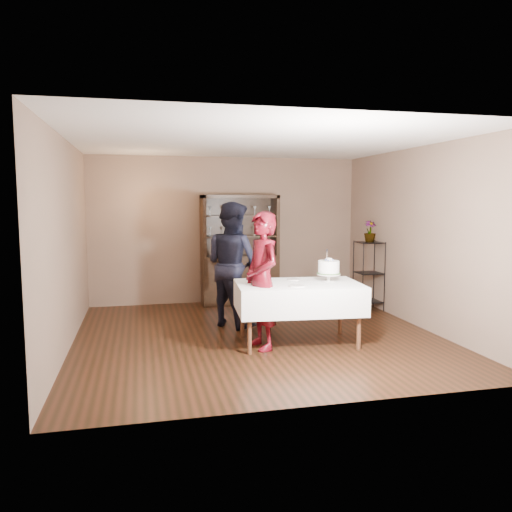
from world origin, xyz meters
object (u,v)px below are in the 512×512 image
at_px(plant_etagere, 369,273).
at_px(potted_plant, 370,231).
at_px(china_hutch, 240,268).
at_px(cake, 329,268).
at_px(woman, 262,281).
at_px(cake_table, 298,297).
at_px(man, 232,264).

height_order(plant_etagere, potted_plant, potted_plant).
distance_m(china_hutch, plant_etagere, 2.33).
relative_size(cake, potted_plant, 1.19).
relative_size(plant_etagere, woman, 0.68).
distance_m(cake_table, woman, 0.59).
xyz_separation_m(cake_table, cake, (0.44, 0.06, 0.37)).
relative_size(plant_etagere, cake, 2.74).
bearing_deg(man, potted_plant, -113.47).
bearing_deg(cake, man, 135.21).
xyz_separation_m(cake_table, potted_plant, (1.83, 1.70, 0.75)).
xyz_separation_m(woman, man, (-0.15, 1.26, 0.06)).
xyz_separation_m(china_hutch, cake_table, (0.24, -2.75, -0.04)).
bearing_deg(potted_plant, cake, -130.30).
bearing_deg(cake_table, man, 120.03).
bearing_deg(woman, man, 172.69).
relative_size(cake_table, woman, 0.97).
distance_m(woman, cake, 0.98).
bearing_deg(plant_etagere, cake, -130.22).
xyz_separation_m(plant_etagere, cake_table, (-1.84, -1.70, -0.03)).
height_order(cake, potted_plant, potted_plant).
xyz_separation_m(china_hutch, woman, (-0.28, -2.85, 0.22)).
distance_m(plant_etagere, cake, 2.18).
relative_size(woman, cake, 4.03).
bearing_deg(china_hutch, cake, -75.70).
distance_m(cake_table, potted_plant, 2.61).
relative_size(china_hutch, cake, 4.56).
bearing_deg(cake_table, plant_etagere, 42.84).
relative_size(china_hutch, cake_table, 1.17).
xyz_separation_m(china_hutch, potted_plant, (2.08, -1.06, 0.71)).
height_order(woman, man, man).
bearing_deg(plant_etagere, man, -167.93).
height_order(man, cake, man).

